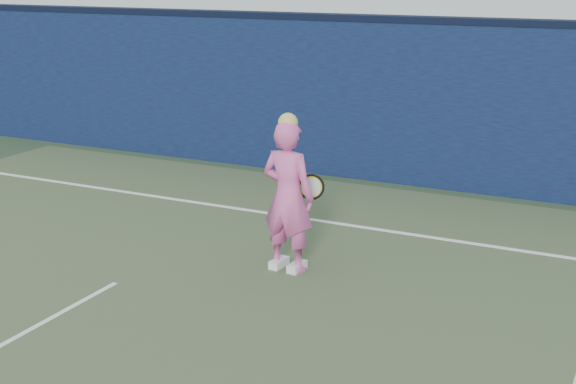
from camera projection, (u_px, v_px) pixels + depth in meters
The scene contains 6 objects.
ground at pixel (51, 319), 7.85m from camera, with size 80.00×80.00×0.00m, color #273F27.
backstop_wall at pixel (322, 98), 13.12m from camera, with size 24.00×0.40×2.50m, color #0C1137.
wall_cap at pixel (323, 17), 12.76m from camera, with size 24.00×0.42×0.10m, color black.
player at pixel (288, 196), 8.90m from camera, with size 0.66×0.46×1.81m.
racket at pixel (309, 187), 9.29m from camera, with size 0.58×0.17×0.31m.
court_lines at pixel (27, 331), 7.56m from camera, with size 11.00×12.04×0.01m.
Camera 1 is at (5.27, -5.44, 3.34)m, focal length 50.00 mm.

